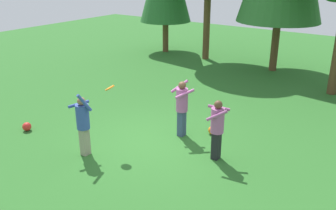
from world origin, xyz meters
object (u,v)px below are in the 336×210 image
object	(u,v)px
frisbee	(110,88)
ball_red	(27,127)
ball_white	(179,96)
ball_orange	(212,130)
person_catcher	(182,104)
person_bystander	(217,125)
person_thrower	(83,121)

from	to	relation	value
frisbee	ball_red	distance (m)	3.34
frisbee	ball_red	xyz separation A→B (m)	(-2.84, -0.76, -1.58)
ball_red	ball_white	xyz separation A→B (m)	(2.21, 5.04, -0.02)
frisbee	ball_orange	bearing A→B (deg)	50.44
person_catcher	person_bystander	bearing A→B (deg)	101.67
person_catcher	ball_red	xyz separation A→B (m)	(-4.01, -2.44, -0.86)
frisbee	person_bystander	bearing A→B (deg)	21.25
person_bystander	ball_white	bearing A→B (deg)	-65.84
ball_red	ball_white	bearing A→B (deg)	66.31
ball_red	person_catcher	bearing A→B (deg)	31.31
frisbee	ball_white	bearing A→B (deg)	98.31
person_thrower	person_bystander	distance (m)	3.45
ball_orange	ball_white	bearing A→B (deg)	141.34
ball_white	person_catcher	bearing A→B (deg)	-55.29
person_thrower	frisbee	bearing A→B (deg)	0.00
person_catcher	frisbee	size ratio (longest dim) A/B	4.81
frisbee	ball_red	size ratio (longest dim) A/B	1.30
person_thrower	person_catcher	size ratio (longest dim) A/B	1.07
frisbee	ball_white	distance (m)	4.61
person_thrower	person_catcher	xyz separation A→B (m)	(1.45, 2.44, 0.03)
ball_orange	ball_red	bearing A→B (deg)	-147.21
person_thrower	frisbee	size ratio (longest dim) A/B	5.15
person_thrower	ball_white	world-z (taller)	person_thrower
person_thrower	frisbee	world-z (taller)	frisbee
person_catcher	person_bystander	size ratio (longest dim) A/B	1.03
person_thrower	ball_orange	size ratio (longest dim) A/B	7.14
person_catcher	frisbee	world-z (taller)	frisbee
person_catcher	ball_red	world-z (taller)	person_catcher
person_bystander	ball_orange	size ratio (longest dim) A/B	6.44
person_thrower	ball_white	distance (m)	5.12
person_thrower	person_bystander	world-z (taller)	person_thrower
person_catcher	ball_white	distance (m)	3.28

